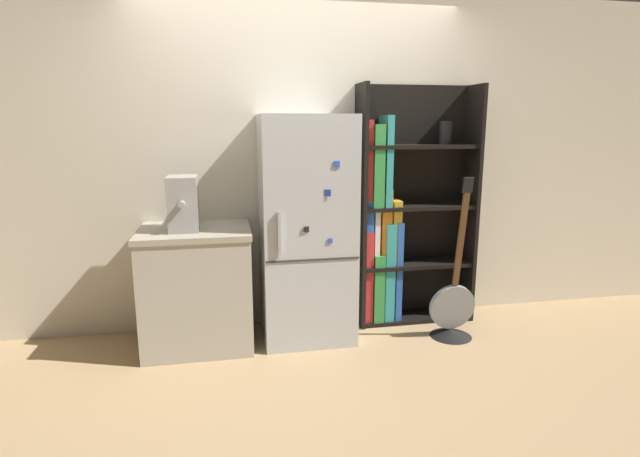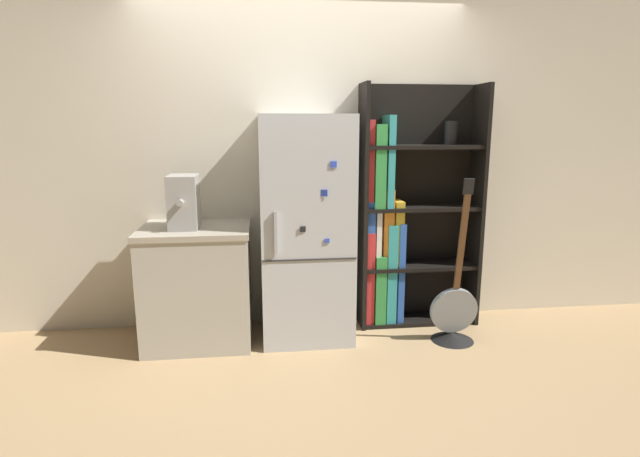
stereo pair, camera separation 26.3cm
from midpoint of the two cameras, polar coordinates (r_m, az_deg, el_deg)
ground_plane at (r=3.83m, az=0.66°, el=-12.82°), size 16.00×16.00×0.00m
wall_back at (r=3.96m, az=-0.19°, el=7.53°), size 8.00×0.05×2.60m
refrigerator at (r=3.71m, az=0.40°, el=-0.06°), size 0.67×0.63×1.67m
bookshelf at (r=4.05m, az=11.15°, el=0.70°), size 0.96×0.31×1.90m
kitchen_counter at (r=3.78m, az=-11.84°, el=-6.28°), size 0.78×0.65×0.87m
espresso_machine at (r=3.61m, az=-13.30°, el=2.97°), size 0.20×0.32×0.38m
guitar at (r=3.94m, az=16.91°, el=-9.85°), size 0.35×0.32×1.24m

